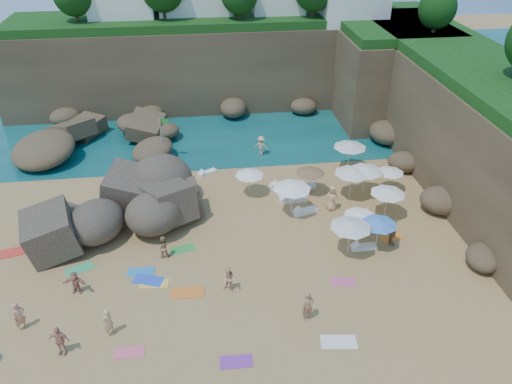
{
  "coord_description": "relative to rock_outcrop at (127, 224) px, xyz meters",
  "views": [
    {
      "loc": [
        -1.61,
        -25.29,
        19.75
      ],
      "look_at": [
        2.0,
        3.0,
        2.0
      ],
      "focal_mm": 35.0,
      "sensor_mm": 36.0,
      "label": 1
    }
  ],
  "objects": [
    {
      "name": "parasol_0",
      "position": [
        8.71,
        2.64,
        1.83
      ],
      "size": [
        2.11,
        2.11,
        1.99
      ],
      "color": "silver",
      "rests_on": "ground"
    },
    {
      "name": "seawater",
      "position": [
        6.82,
        26.76,
        0.0
      ],
      "size": [
        120.0,
        120.0,
        0.0
      ],
      "primitive_type": "plane",
      "color": "#0C4751",
      "rests_on": "ground"
    },
    {
      "name": "towel_6",
      "position": [
        6.3,
        -12.4,
        0.01
      ],
      "size": [
        1.62,
        0.84,
        0.03
      ],
      "primitive_type": "cube",
      "rotation": [
        0.0,
        0.0,
        -0.03
      ],
      "color": "purple",
      "rests_on": "ground"
    },
    {
      "name": "person_stand_2",
      "position": [
        10.42,
        8.89,
        0.86
      ],
      "size": [
        1.2,
        0.87,
        1.71
      ],
      "primitive_type": "imported",
      "rotation": [
        0.0,
        0.0,
        2.72
      ],
      "color": "#ECAB86",
      "rests_on": "ground"
    },
    {
      "name": "towel_1",
      "position": [
        1.1,
        -11.15,
        0.01
      ],
      "size": [
        1.5,
        0.78,
        0.03
      ],
      "primitive_type": "cube",
      "rotation": [
        0.0,
        0.0,
        -0.03
      ],
      "color": "#EB5B72",
      "rests_on": "ground"
    },
    {
      "name": "cliff_right",
      "position": [
        25.82,
        4.76,
        4.0
      ],
      "size": [
        8.0,
        30.0,
        8.0
      ],
      "primitive_type": "cube",
      "color": "brown",
      "rests_on": "ground"
    },
    {
      "name": "lounger_2",
      "position": [
        12.91,
        3.03,
        0.14
      ],
      "size": [
        1.79,
        0.62,
        0.28
      ],
      "primitive_type": "cube",
      "rotation": [
        0.0,
        0.0,
        0.02
      ],
      "color": "silver",
      "rests_on": "ground"
    },
    {
      "name": "lounger_5",
      "position": [
        15.14,
        -4.65,
        0.12
      ],
      "size": [
        1.6,
        0.54,
        0.25
      ],
      "primitive_type": "cube",
      "rotation": [
        0.0,
        0.0,
        -0.01
      ],
      "color": "white",
      "rests_on": "ground"
    },
    {
      "name": "person_lie_4",
      "position": [
        10.29,
        -10.1,
        0.22
      ],
      "size": [
        1.08,
        1.9,
        0.43
      ],
      "primitive_type": "imported",
      "rotation": [
        0.0,
        0.0,
        0.25
      ],
      "color": "#A46C52",
      "rests_on": "ground"
    },
    {
      "name": "person_stand_0",
      "position": [
        -4.5,
        -8.87,
        0.88
      ],
      "size": [
        0.74,
        0.76,
        1.76
      ],
      "primitive_type": "imported",
      "rotation": [
        0.0,
        0.0,
        0.86
      ],
      "color": "tan",
      "rests_on": "ground"
    },
    {
      "name": "lounger_4",
      "position": [
        11.74,
        1.36,
        0.15
      ],
      "size": [
        1.98,
        0.73,
        0.3
      ],
      "primitive_type": "cube",
      "rotation": [
        0.0,
        0.0,
        0.04
      ],
      "color": "white",
      "rests_on": "ground"
    },
    {
      "name": "person_stand_6",
      "position": [
        0.04,
        -9.82,
        0.85
      ],
      "size": [
        0.7,
        0.74,
        1.7
      ],
      "primitive_type": "imported",
      "rotation": [
        0.0,
        0.0,
        4.05
      ],
      "color": "tan",
      "rests_on": "ground"
    },
    {
      "name": "parasol_3",
      "position": [
        15.95,
        1.34,
        2.22
      ],
      "size": [
        2.56,
        2.56,
        2.42
      ],
      "color": "silver",
      "rests_on": "ground"
    },
    {
      "name": "towel_2",
      "position": [
        4.02,
        -7.29,
        0.02
      ],
      "size": [
        1.93,
        1.0,
        0.03
      ],
      "primitive_type": "cube",
      "rotation": [
        0.0,
        0.0,
        -0.03
      ],
      "color": "orange",
      "rests_on": "ground"
    },
    {
      "name": "person_stand_3",
      "position": [
        17.0,
        -4.46,
        0.96
      ],
      "size": [
        0.58,
        1.17,
        1.93
      ],
      "primitive_type": "imported",
      "rotation": [
        0.0,
        0.0,
        1.47
      ],
      "color": "#986F4C",
      "rests_on": "ground"
    },
    {
      "name": "lounger_1",
      "position": [
        11.22,
        3.1,
        0.15
      ],
      "size": [
        2.02,
        1.14,
        0.3
      ],
      "primitive_type": "cube",
      "rotation": [
        0.0,
        0.0,
        -0.28
      ],
      "color": "white",
      "rests_on": "ground"
    },
    {
      "name": "towel_7",
      "position": [
        -6.78,
        -2.25,
        0.02
      ],
      "size": [
        2.1,
        1.43,
        0.03
      ],
      "primitive_type": "cube",
      "rotation": [
        0.0,
        0.0,
        0.27
      ],
      "color": "red",
      "rests_on": "ground"
    },
    {
      "name": "parasol_5",
      "position": [
        11.28,
        -0.28,
        2.29
      ],
      "size": [
        2.64,
        2.64,
        2.5
      ],
      "color": "silver",
      "rests_on": "ground"
    },
    {
      "name": "parasol_2",
      "position": [
        17.05,
        1.59,
        2.19
      ],
      "size": [
        2.53,
        2.53,
        2.39
      ],
      "color": "silver",
      "rests_on": "ground"
    },
    {
      "name": "rock_outcrop",
      "position": [
        0.0,
        0.0,
        0.0
      ],
      "size": [
        9.73,
        7.8,
        3.58
      ],
      "primitive_type": null,
      "rotation": [
        0.0,
        0.0,
        -0.13
      ],
      "color": "brown",
      "rests_on": "ground"
    },
    {
      "name": "person_lie_5",
      "position": [
        6.38,
        -7.4,
        0.3
      ],
      "size": [
        1.5,
        1.73,
        0.59
      ],
      "primitive_type": "imported",
      "rotation": [
        0.0,
        0.0,
        -0.59
      ],
      "color": "#E4B281",
      "rests_on": "ground"
    },
    {
      "name": "person_stand_5",
      "position": [
        3.29,
        3.31,
        0.83
      ],
      "size": [
        1.59,
        1.03,
        1.67
      ],
      "primitive_type": "imported",
      "rotation": [
        0.0,
        0.0,
        0.42
      ],
      "color": "#AB6455",
      "rests_on": "ground"
    },
    {
      "name": "towel_13",
      "position": [
        11.56,
        -11.84,
        0.02
      ],
      "size": [
        1.91,
        1.13,
        0.03
      ],
      "primitive_type": "cube",
      "rotation": [
        0.0,
        0.0,
        -0.13
      ],
      "color": "white",
      "rests_on": "ground"
    },
    {
      "name": "towel_11",
      "position": [
        -2.4,
        -4.42,
        0.01
      ],
      "size": [
        1.84,
        1.41,
        0.03
      ],
      "primitive_type": "cube",
      "rotation": [
        0.0,
        0.0,
        0.41
      ],
      "color": "#34B76F",
      "rests_on": "ground"
    },
    {
      "name": "rock_promontory",
      "position": [
        -4.18,
        12.76,
        0.0
      ],
      "size": [
        12.0,
        7.0,
        2.0
      ],
      "primitive_type": null,
      "color": "brown",
      "rests_on": "ground"
    },
    {
      "name": "lounger_0",
      "position": [
        5.73,
        6.09,
        0.12
      ],
      "size": [
        1.61,
        1.28,
        0.24
      ],
      "primitive_type": "cube",
      "rotation": [
        0.0,
        0.0,
        0.56
      ],
      "color": "white",
      "rests_on": "ground"
    },
    {
      "name": "parasol_10",
      "position": [
        15.95,
        -4.59,
        1.95
      ],
      "size": [
        2.25,
        2.25,
        2.13
      ],
      "color": "silver",
      "rests_on": "ground"
    },
    {
      "name": "ground",
      "position": [
        6.82,
        -3.24,
        0.0
      ],
      "size": [
        120.0,
        120.0,
        0.0
      ],
      "primitive_type": "plane",
      "color": "tan",
      "rests_on": "ground"
    },
    {
      "name": "towel_0",
      "position": [
        1.76,
        -5.96,
        0.02
      ],
      "size": [
        1.92,
        1.42,
        0.03
      ],
      "primitive_type": "cube",
      "rotation": [
        0.0,
        0.0,
        -0.36
      ],
      "color": "blue",
      "rests_on": "ground"
    },
    {
      "name": "towel_3",
      "position": [
        3.77,
        -3.28,
        0.01
      ],
      "size": [
        1.67,
        1.11,
        0.03
      ],
      "primitive_type": "cube",
      "rotation": [
        0.0,
        0.0,
        0.24
      ],
      "color": "green",
      "rests_on": "ground"
    },
    {
      "name": "person_stand_4",
      "position": [
        14.21,
        -0.06,
        0.95
      ],
      "size": [
        1.03,
        0.74,
        1.91
      ],
      "primitive_type": "imported",
      "rotation": [
        0.0,
        0.0,
        -0.27
      ],
      "color": "tan",
      "rests_on": "ground"
    },
    {
      "name": "towel_4",
      "position": [
        2.11,
        -6.26,
        0.01
      ],
      "size": [
        1.75,
        1.0,
        0.03
      ],
      "primitive_type": "cube",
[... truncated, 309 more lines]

